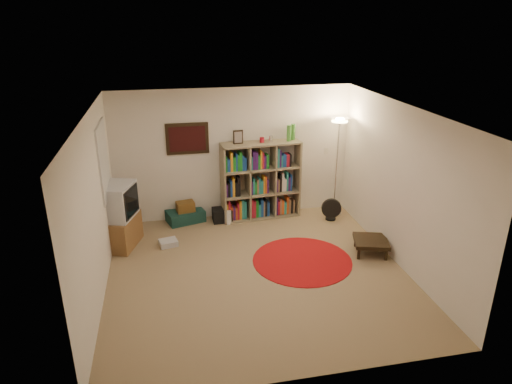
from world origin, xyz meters
TOP-DOWN VIEW (x-y plane):
  - room at (-0.05, 0.05)m, footprint 4.54×4.54m
  - bookshelf at (0.47, 2.06)m, footprint 1.53×0.54m
  - floor_lamp at (1.94, 1.88)m, footprint 0.46×0.46m
  - floor_fan at (1.79, 1.62)m, footprint 0.39×0.24m
  - tv_stand at (-2.12, 1.35)m, footprint 0.75×0.90m
  - dvd_box at (-1.32, 1.18)m, footprint 0.34×0.31m
  - suitcase at (-0.97, 2.12)m, footprint 0.78×0.61m
  - wicker_basket at (-0.96, 2.10)m, footprint 0.37×0.29m
  - duffel_bag at (-0.28, 1.99)m, footprint 0.37×0.31m
  - paper_towel at (-0.19, 1.84)m, footprint 0.16×0.16m
  - red_rug at (0.78, 0.21)m, footprint 1.60×1.60m
  - side_table at (1.97, 0.24)m, footprint 0.68×0.68m

SIDE VIEW (x-z plane):
  - red_rug at x=0.78m, z-range 0.00..0.01m
  - dvd_box at x=-1.32m, z-range 0.00..0.10m
  - suitcase at x=-0.97m, z-range 0.00..0.22m
  - duffel_bag at x=-0.28m, z-range 0.00..0.25m
  - paper_towel at x=-0.19m, z-range 0.00..0.26m
  - side_table at x=1.97m, z-range 0.08..0.33m
  - floor_fan at x=1.79m, z-range 0.00..0.43m
  - wicker_basket at x=-0.96m, z-range 0.22..0.41m
  - tv_stand at x=-2.12m, z-range -0.02..1.10m
  - bookshelf at x=0.47m, z-range -0.17..1.63m
  - room at x=-0.05m, z-range -0.01..2.53m
  - floor_lamp at x=1.94m, z-range 0.64..2.58m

